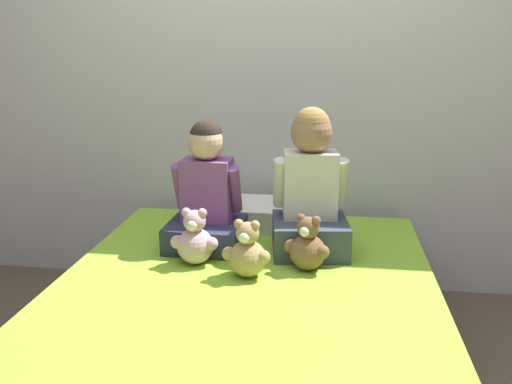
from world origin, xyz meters
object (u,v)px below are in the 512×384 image
Objects in this scene: child_on_left at (206,196)px; pillow_at_headboard at (267,214)px; child_on_right at (310,191)px; teddy_bear_held_by_right_child at (308,247)px; teddy_bear_held_by_left_child at (195,240)px; teddy_bear_between_children at (247,253)px; bed at (242,345)px.

child_on_left is 0.44m from pillow_at_headboard.
child_on_left is at bearing 172.53° from child_on_right.
child_on_right is at bearing -54.66° from pillow_at_headboard.
teddy_bear_held_by_right_child is 0.59m from pillow_at_headboard.
pillow_at_headboard is (0.24, 0.55, -0.05)m from teddy_bear_held_by_left_child.
teddy_bear_held_by_left_child is 0.26m from teddy_bear_between_children.
teddy_bear_held_by_left_child reaches higher than pillow_at_headboard.
teddy_bear_between_children is (-0.23, -0.10, 0.00)m from teddy_bear_held_by_right_child.
teddy_bear_held_by_left_child is at bearing -88.54° from child_on_left.
teddy_bear_held_by_right_child is at bearing 30.16° from teddy_bear_between_children.
pillow_at_headboard is (0.00, 0.65, -0.04)m from teddy_bear_between_children.
teddy_bear_held_by_right_child is 0.26m from teddy_bear_between_children.
child_on_left is at bearing -126.26° from pillow_at_headboard.
bed is 0.69m from child_on_left.
teddy_bear_held_by_left_child is 1.03× the size of teddy_bear_between_children.
child_on_left reaches higher than teddy_bear_held_by_left_child.
bed is 3.43× the size of child_on_left.
teddy_bear_held_by_right_child is at bearing -96.63° from child_on_right.
teddy_bear_held_by_left_child is at bearing -113.46° from pillow_at_headboard.
teddy_bear_held_by_right_child is (0.47, 0.00, -0.00)m from teddy_bear_held_by_left_child.
bed is 0.47m from teddy_bear_held_by_right_child.
teddy_bear_between_children is at bearing -90.23° from pillow_at_headboard.
teddy_bear_held_by_left_child is at bearing 163.82° from teddy_bear_between_children.
pillow_at_headboard is at bearing 66.78° from teddy_bear_held_by_left_child.
child_on_right is 1.25× the size of pillow_at_headboard.
pillow_at_headboard is (-0.23, 0.32, -0.22)m from child_on_right.
teddy_bear_held_by_left_child is at bearing -161.77° from child_on_right.
teddy_bear_between_children reaches higher than pillow_at_headboard.
bed is 0.83m from pillow_at_headboard.
child_on_right is 0.43m from teddy_bear_between_children.
child_on_left is 2.44× the size of teddy_bear_between_children.
pillow_at_headboard reaches higher than bed.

